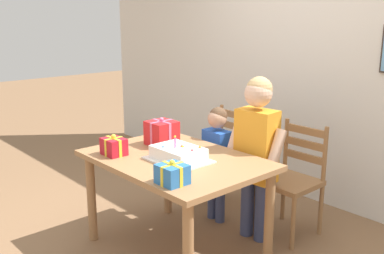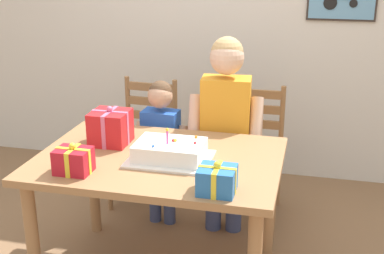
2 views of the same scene
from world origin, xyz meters
name	(u,v)px [view 1 (image 1 of 2)]	position (x,y,z in m)	size (l,w,h in m)	color
ground_plane	(176,250)	(0.00, 0.00, 0.00)	(20.00, 20.00, 0.00)	#846042
back_wall	(311,66)	(0.00, 1.67, 1.30)	(6.40, 0.11, 2.60)	silver
dining_table	(175,171)	(0.00, 0.00, 0.65)	(1.33, 0.94, 0.75)	#9E7047
birthday_cake	(178,154)	(0.07, -0.03, 0.80)	(0.44, 0.34, 0.19)	white
gift_box_red_large	(172,174)	(0.39, -0.35, 0.82)	(0.18, 0.17, 0.16)	#286BB7
gift_box_beside_cake	(162,133)	(-0.33, 0.13, 0.85)	(0.22, 0.22, 0.23)	red
gift_box_corner_small	(114,146)	(-0.36, -0.30, 0.82)	(0.18, 0.15, 0.16)	red
chair_left	(223,157)	(-0.40, 0.91, 0.47)	(0.44, 0.44, 0.92)	#996B42
chair_right	(293,179)	(0.40, 0.91, 0.47)	(0.42, 0.42, 0.92)	#996B42
child_older	(256,143)	(0.26, 0.61, 0.81)	(0.49, 0.29, 1.32)	#38426B
child_younger	(217,153)	(-0.18, 0.61, 0.62)	(0.37, 0.22, 1.02)	#38426B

